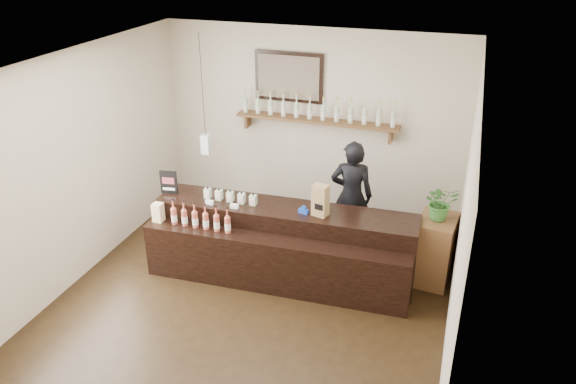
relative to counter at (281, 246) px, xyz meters
The scene contains 10 objects.
ground 0.74m from the counter, 106.02° to the right, with size 5.00×5.00×0.00m, color black.
room_shell 1.41m from the counter, 106.02° to the right, with size 5.00×5.00×5.00m.
back_wall_decor 2.25m from the counter, 99.94° to the left, with size 2.66×0.96×1.69m.
counter is the anchor object (origin of this frame).
promo_sign 1.66m from the counter, behind, with size 0.22×0.05×0.31m.
paper_bag 0.83m from the counter, ahead, with size 0.21×0.17×0.39m.
tape_dispenser 0.59m from the counter, ahead, with size 0.13×0.07×0.10m.
side_cabinet 1.90m from the counter, 15.51° to the left, with size 0.50×0.64×0.87m.
potted_plant 2.01m from the counter, 15.51° to the left, with size 0.40×0.34×0.44m, color #37702C.
shopkeeper 1.26m from the counter, 55.58° to the left, with size 0.64×0.42×1.76m, color black.
Camera 1 is at (2.13, -5.12, 4.08)m, focal length 35.00 mm.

